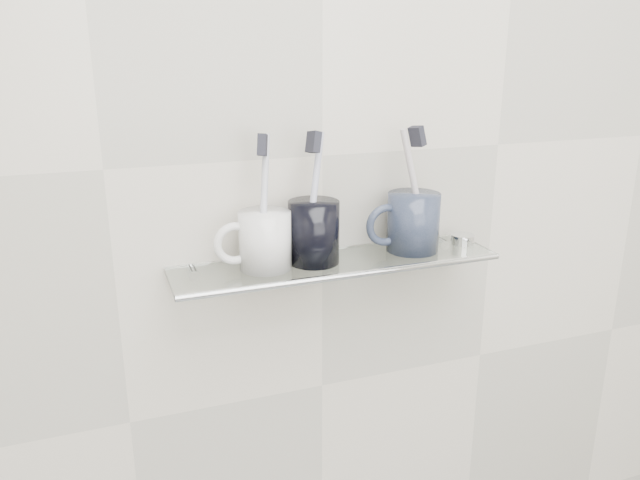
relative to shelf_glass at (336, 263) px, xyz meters
name	(u,v)px	position (x,y,z in m)	size (l,w,h in m)	color
wall_back	(322,156)	(0.00, 0.06, 0.15)	(2.50, 2.50, 0.00)	beige
shelf_glass	(336,263)	(0.00, 0.00, 0.00)	(0.50, 0.12, 0.01)	silver
shelf_rail	(351,275)	(0.00, -0.06, 0.00)	(0.01, 0.01, 0.50)	silver
bracket_left	(193,276)	(-0.21, 0.05, -0.01)	(0.02, 0.02, 0.03)	silver
bracket_right	(441,246)	(0.21, 0.05, -0.01)	(0.02, 0.02, 0.03)	silver
mug_left	(265,240)	(-0.11, 0.00, 0.05)	(0.08, 0.08, 0.09)	white
mug_left_handle	(235,244)	(-0.15, 0.00, 0.05)	(0.06, 0.06, 0.01)	white
toothbrush_left	(264,201)	(-0.11, 0.00, 0.10)	(0.01, 0.01, 0.19)	silver
bristles_left	(262,145)	(-0.11, 0.00, 0.19)	(0.01, 0.02, 0.03)	black
mug_center	(314,232)	(-0.03, 0.00, 0.05)	(0.08, 0.08, 0.09)	black
mug_center_handle	(285,235)	(-0.08, 0.00, 0.05)	(0.07, 0.07, 0.01)	black
toothbrush_center	(314,197)	(-0.03, 0.00, 0.10)	(0.01, 0.01, 0.19)	#A6A8D2
bristles_center	(314,142)	(-0.03, 0.00, 0.19)	(0.01, 0.02, 0.03)	black
mug_right	(413,222)	(0.13, 0.00, 0.05)	(0.08, 0.08, 0.09)	#181F31
mug_right_handle	(386,225)	(0.08, 0.00, 0.05)	(0.07, 0.07, 0.01)	#181F31
toothbrush_right	(415,188)	(0.13, 0.00, 0.10)	(0.01, 0.01, 0.19)	beige
bristles_right	(417,136)	(0.13, 0.00, 0.19)	(0.01, 0.02, 0.03)	black
chrome_cap	(463,239)	(0.22, 0.00, 0.01)	(0.04, 0.04, 0.02)	silver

